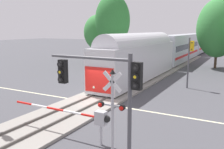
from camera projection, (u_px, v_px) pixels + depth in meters
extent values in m
plane|color=#47474C|center=(93.00, 102.00, 20.29)|extent=(220.00, 220.00, 0.00)
cube|color=beige|center=(93.00, 102.00, 20.29)|extent=(44.00, 0.20, 0.01)
cube|color=gray|center=(93.00, 101.00, 20.28)|extent=(4.40, 80.00, 0.18)
cube|color=#56514C|center=(85.00, 98.00, 20.58)|extent=(0.10, 80.00, 0.14)
cube|color=#56514C|center=(100.00, 101.00, 19.92)|extent=(0.10, 80.00, 0.14)
cube|color=silver|center=(139.00, 61.00, 28.46)|extent=(3.00, 17.66, 3.90)
cube|color=red|center=(99.00, 80.00, 20.89)|extent=(2.76, 0.08, 2.15)
cylinder|color=silver|center=(139.00, 45.00, 28.13)|extent=(2.76, 15.89, 2.76)
sphere|color=#F4F2CC|center=(94.00, 87.00, 21.24)|extent=(0.24, 0.24, 0.24)
sphere|color=#F4F2CC|center=(104.00, 89.00, 20.77)|extent=(0.24, 0.24, 0.24)
cube|color=#B7BCC6|center=(180.00, 47.00, 45.60)|extent=(3.00, 20.23, 4.60)
cube|color=black|center=(189.00, 46.00, 44.84)|extent=(0.04, 18.20, 0.90)
cube|color=red|center=(188.00, 54.00, 45.09)|extent=(0.04, 18.61, 0.36)
cube|color=#B7BCC6|center=(200.00, 42.00, 63.91)|extent=(3.00, 20.23, 4.60)
cube|color=black|center=(206.00, 41.00, 63.15)|extent=(0.04, 18.20, 0.90)
cube|color=red|center=(206.00, 47.00, 63.41)|extent=(0.04, 18.61, 0.36)
cylinder|color=#B7B7BC|center=(101.00, 135.00, 12.76)|extent=(0.14, 0.14, 1.10)
cube|color=#B7B7BC|center=(101.00, 118.00, 12.60)|extent=(0.56, 0.40, 0.70)
sphere|color=black|center=(107.00, 119.00, 12.44)|extent=(0.36, 0.36, 0.36)
cylinder|color=red|center=(91.00, 116.00, 12.88)|extent=(1.19, 0.12, 0.12)
cylinder|color=white|center=(72.00, 112.00, 13.43)|extent=(1.19, 0.12, 0.12)
cylinder|color=red|center=(55.00, 109.00, 13.99)|extent=(1.19, 0.12, 0.12)
cylinder|color=white|center=(39.00, 106.00, 14.54)|extent=(1.19, 0.12, 0.12)
cylinder|color=red|center=(25.00, 103.00, 15.10)|extent=(1.19, 0.12, 0.12)
sphere|color=red|center=(18.00, 102.00, 15.37)|extent=(0.14, 0.14, 0.14)
cylinder|color=#B2B2B7|center=(112.00, 115.00, 11.60)|extent=(0.14, 0.14, 3.87)
cube|color=white|center=(112.00, 82.00, 11.30)|extent=(0.98, 0.05, 0.98)
cube|color=white|center=(112.00, 82.00, 11.30)|extent=(0.98, 0.05, 0.98)
cube|color=#B2B2B7|center=(112.00, 105.00, 11.51)|extent=(1.10, 0.08, 0.08)
cylinder|color=black|center=(101.00, 104.00, 11.68)|extent=(0.26, 0.18, 0.26)
cylinder|color=black|center=(122.00, 108.00, 11.17)|extent=(0.26, 0.18, 0.26)
sphere|color=red|center=(100.00, 105.00, 11.60)|extent=(0.20, 0.20, 0.20)
sphere|color=red|center=(121.00, 108.00, 11.08)|extent=(0.20, 0.20, 0.20)
cone|color=black|center=(112.00, 71.00, 11.23)|extent=(0.28, 0.28, 0.22)
cylinder|color=#B7B7BC|center=(89.00, 78.00, 27.63)|extent=(0.14, 0.14, 1.10)
cube|color=#B7B7BC|center=(88.00, 70.00, 27.47)|extent=(0.56, 0.40, 0.70)
sphere|color=black|center=(86.00, 70.00, 27.63)|extent=(0.36, 0.36, 0.36)
cylinder|color=red|center=(92.00, 70.00, 27.25)|extent=(0.95, 0.12, 0.19)
cylinder|color=white|center=(99.00, 70.00, 26.80)|extent=(0.95, 0.12, 0.19)
cylinder|color=red|center=(107.00, 70.00, 26.35)|extent=(0.95, 0.12, 0.19)
cylinder|color=white|center=(115.00, 70.00, 25.90)|extent=(0.95, 0.12, 0.19)
cylinder|color=red|center=(123.00, 70.00, 25.45)|extent=(0.95, 0.12, 0.19)
sphere|color=red|center=(127.00, 70.00, 25.22)|extent=(0.14, 0.14, 0.14)
cylinder|color=#4C4C51|center=(188.00, 63.00, 24.86)|extent=(0.16, 0.16, 5.07)
cube|color=gold|center=(192.00, 46.00, 24.42)|extent=(0.34, 0.26, 1.00)
sphere|color=#262626|center=(192.00, 43.00, 24.24)|extent=(0.20, 0.20, 0.20)
cylinder|color=gold|center=(192.00, 43.00, 24.21)|extent=(0.24, 0.10, 0.24)
sphere|color=yellow|center=(192.00, 46.00, 24.29)|extent=(0.20, 0.20, 0.20)
cylinder|color=gold|center=(192.00, 46.00, 24.27)|extent=(0.24, 0.10, 0.24)
sphere|color=#262626|center=(192.00, 49.00, 24.35)|extent=(0.20, 0.20, 0.20)
cylinder|color=gold|center=(192.00, 49.00, 24.32)|extent=(0.24, 0.10, 0.24)
cylinder|color=#4C4C51|center=(130.00, 120.00, 9.37)|extent=(0.16, 0.16, 5.01)
cube|color=black|center=(137.00, 76.00, 8.94)|extent=(0.34, 0.26, 1.00)
sphere|color=#262626|center=(136.00, 68.00, 8.75)|extent=(0.20, 0.20, 0.20)
cylinder|color=black|center=(135.00, 68.00, 8.73)|extent=(0.24, 0.10, 0.24)
sphere|color=yellow|center=(136.00, 77.00, 8.81)|extent=(0.20, 0.20, 0.20)
cylinder|color=black|center=(135.00, 77.00, 8.78)|extent=(0.24, 0.10, 0.24)
sphere|color=#262626|center=(135.00, 86.00, 8.87)|extent=(0.20, 0.20, 0.20)
cylinder|color=black|center=(135.00, 86.00, 8.84)|extent=(0.24, 0.10, 0.24)
cylinder|color=#4C4C51|center=(88.00, 58.00, 9.82)|extent=(3.64, 0.12, 0.12)
cube|color=black|center=(63.00, 71.00, 10.53)|extent=(0.34, 0.26, 1.00)
sphere|color=#262626|center=(61.00, 64.00, 10.34)|extent=(0.20, 0.20, 0.20)
cylinder|color=black|center=(60.00, 64.00, 10.32)|extent=(0.24, 0.10, 0.24)
sphere|color=yellow|center=(61.00, 72.00, 10.40)|extent=(0.20, 0.20, 0.20)
cylinder|color=black|center=(60.00, 72.00, 10.37)|extent=(0.24, 0.10, 0.24)
sphere|color=#262626|center=(61.00, 79.00, 10.46)|extent=(0.20, 0.20, 0.20)
cylinder|color=black|center=(61.00, 80.00, 10.43)|extent=(0.24, 0.10, 0.24)
cylinder|color=#4C3828|center=(216.00, 59.00, 38.04)|extent=(0.38, 0.38, 2.76)
ellipsoid|color=#38843D|center=(218.00, 28.00, 37.21)|extent=(6.18, 6.18, 8.79)
cylinder|color=#4C3828|center=(113.00, 53.00, 39.06)|extent=(0.44, 0.44, 4.29)
ellipsoid|color=#2D7533|center=(113.00, 20.00, 38.16)|extent=(5.33, 5.33, 7.86)
cylinder|color=#4C3828|center=(99.00, 54.00, 45.89)|extent=(0.56, 0.56, 2.95)
ellipsoid|color=#38843D|center=(99.00, 32.00, 45.20)|extent=(5.32, 5.32, 6.38)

